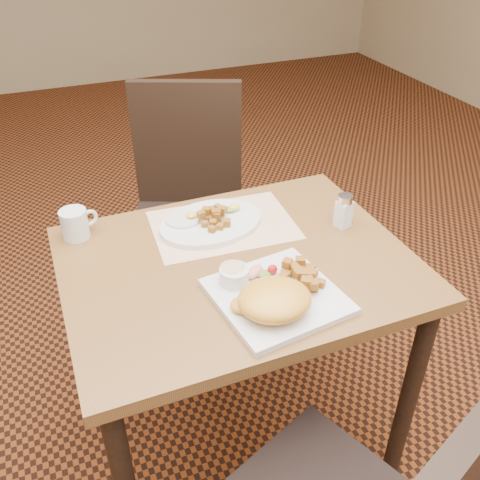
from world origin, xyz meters
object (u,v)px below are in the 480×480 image
Objects in this scene: plate_square at (277,296)px; salt_shaker at (344,210)px; chair_far at (187,199)px; coffee_mug at (75,224)px; table at (238,293)px; plate_oval at (211,223)px.

salt_shaker is at bearing 35.37° from plate_square.
coffee_mug is (-0.44, -0.44, 0.25)m from chair_far.
table is 0.72m from chair_far.
table is at bearing -172.69° from salt_shaker.
plate_oval is at bearing 93.06° from table.
chair_far reaches higher than salt_shaker.
salt_shaker is (0.31, 0.22, 0.04)m from plate_square.
chair_far reaches higher than table.
chair_far reaches higher than plate_square.
chair_far is 0.67m from coffee_mug.
table is 0.21m from plate_square.
salt_shaker is 0.75m from coffee_mug.
plate_square is 2.80× the size of salt_shaker.
chair_far is at bearing 81.35° from plate_oval.
chair_far reaches higher than coffee_mug.
table is 0.22m from plate_oval.
plate_oval reaches higher than table.
plate_square is 0.92× the size of plate_oval.
coffee_mug is at bearing 162.25° from salt_shaker.
plate_oval is at bearing 103.92° from chair_far.
plate_square is 0.60m from coffee_mug.
table is at bearing -36.09° from coffee_mug.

